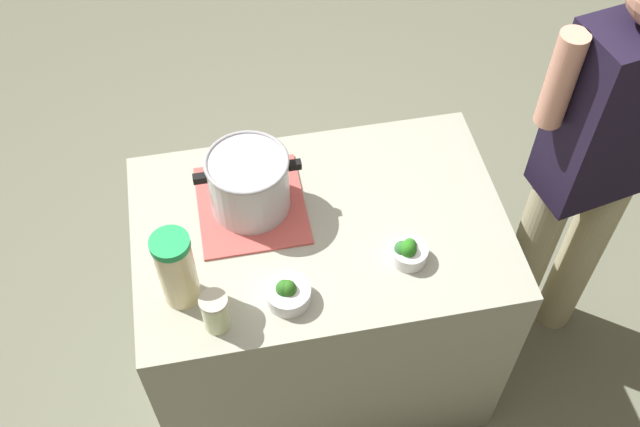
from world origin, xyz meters
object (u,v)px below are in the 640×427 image
object	(u,v)px
cooking_pot	(249,182)
broccoli_bowl_front	(408,252)
person_cook	(593,167)
lemonade_pitcher	(176,269)
mason_jar	(216,312)
broccoli_bowl_center	(288,293)

from	to	relation	value
cooking_pot	broccoli_bowl_front	world-z (taller)	cooking_pot
broccoli_bowl_front	person_cook	bearing A→B (deg)	16.83
lemonade_pitcher	mason_jar	distance (m)	0.15
mason_jar	broccoli_bowl_front	bearing A→B (deg)	11.26
mason_jar	lemonade_pitcher	bearing A→B (deg)	127.48
mason_jar	broccoli_bowl_front	size ratio (longest dim) A/B	1.19
mason_jar	person_cook	size ratio (longest dim) A/B	0.08
lemonade_pitcher	broccoli_bowl_center	distance (m)	0.31
cooking_pot	mason_jar	xyz separation A→B (m)	(-0.14, -0.39, -0.05)
mason_jar	person_cook	distance (m)	1.24
lemonade_pitcher	broccoli_bowl_front	world-z (taller)	lemonade_pitcher
cooking_pot	broccoli_bowl_center	size ratio (longest dim) A/B	2.49
cooking_pot	broccoli_bowl_center	world-z (taller)	cooking_pot
cooking_pot	lemonade_pitcher	world-z (taller)	lemonade_pitcher
lemonade_pitcher	person_cook	bearing A→B (deg)	8.62
person_cook	broccoli_bowl_front	bearing A→B (deg)	-163.17
cooking_pot	broccoli_bowl_center	distance (m)	0.36
cooking_pot	lemonade_pitcher	size ratio (longest dim) A/B	1.24
cooking_pot	lemonade_pitcher	xyz separation A→B (m)	(-0.23, -0.28, 0.02)
lemonade_pitcher	mason_jar	bearing A→B (deg)	-52.52
cooking_pot	lemonade_pitcher	bearing A→B (deg)	-129.32
person_cook	mason_jar	bearing A→B (deg)	-165.72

